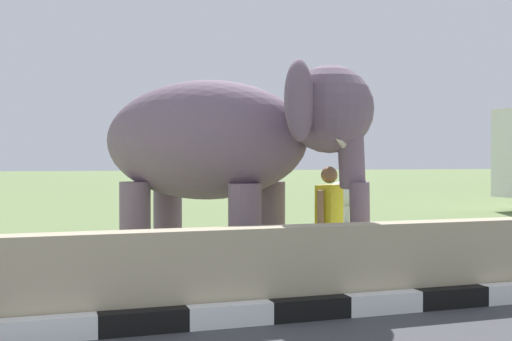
% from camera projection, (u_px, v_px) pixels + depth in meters
% --- Properties ---
extents(barrier_parapet, '(28.00, 0.36, 1.00)m').
position_uv_depth(barrier_parapet, '(149.00, 278.00, 6.68)').
color(barrier_parapet, tan).
rests_on(barrier_parapet, ground_plane).
extents(elephant, '(3.89, 3.76, 2.99)m').
position_uv_depth(elephant, '(226.00, 144.00, 8.96)').
color(elephant, slate).
rests_on(elephant, ground_plane).
extents(person_handler, '(0.54, 0.46, 1.66)m').
position_uv_depth(person_handler, '(329.00, 220.00, 8.75)').
color(person_handler, navy).
rests_on(person_handler, ground_plane).
extents(cow_near, '(0.67, 1.90, 1.23)m').
position_uv_depth(cow_near, '(345.00, 196.00, 15.79)').
color(cow_near, beige).
rests_on(cow_near, ground_plane).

